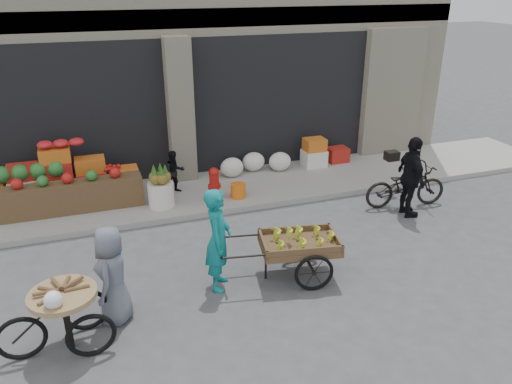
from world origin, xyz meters
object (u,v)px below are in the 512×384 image
object	(u,v)px
orange_bucket	(238,191)
banana_cart	(297,242)
seated_person	(174,172)
vendor_grey	(113,275)
pineapple_bin	(161,194)
fire_hydrant	(214,182)
bicycle	(406,186)
vendor_woman	(218,240)
tricycle_cart	(65,311)
cyclist	(411,177)

from	to	relation	value
orange_bucket	banana_cart	world-z (taller)	banana_cart
seated_person	vendor_grey	distance (m)	4.19
pineapple_bin	fire_hydrant	distance (m)	1.11
bicycle	vendor_woman	bearing A→B (deg)	118.00
tricycle_cart	cyclist	world-z (taller)	cyclist
pineapple_bin	orange_bucket	bearing A→B (deg)	-3.58
orange_bucket	vendor_woman	world-z (taller)	vendor_woman
pineapple_bin	fire_hydrant	xyz separation A→B (m)	(1.10, -0.05, 0.13)
vendor_woman	bicycle	world-z (taller)	vendor_woman
fire_hydrant	banana_cart	distance (m)	3.11
bicycle	banana_cart	bearing A→B (deg)	126.53
bicycle	cyclist	distance (m)	0.58
seated_person	tricycle_cart	distance (m)	4.82
orange_bucket	seated_person	distance (m)	1.42
bicycle	cyclist	bearing A→B (deg)	161.80
fire_hydrant	orange_bucket	world-z (taller)	fire_hydrant
fire_hydrant	vendor_woman	distance (m)	3.04
banana_cart	tricycle_cart	world-z (taller)	tricycle_cart
fire_hydrant	bicycle	xyz separation A→B (m)	(3.71, -1.36, -0.05)
banana_cart	bicycle	xyz separation A→B (m)	(3.20, 1.71, -0.17)
pineapple_bin	cyclist	distance (m)	4.97
bicycle	fire_hydrant	bearing A→B (deg)	78.24
tricycle_cart	bicycle	size ratio (longest dim) A/B	0.84
banana_cart	vendor_grey	xyz separation A→B (m)	(-2.78, -0.17, 0.09)
vendor_woman	vendor_grey	distance (m)	1.59
vendor_woman	vendor_grey	xyz separation A→B (m)	(-1.56, -0.30, -0.10)
banana_cart	cyclist	bearing A→B (deg)	34.07
orange_bucket	bicycle	world-z (taller)	bicycle
pineapple_bin	tricycle_cart	size ratio (longest dim) A/B	0.36
vendor_grey	bicycle	bearing A→B (deg)	127.70
banana_cart	fire_hydrant	bearing A→B (deg)	109.89
fire_hydrant	orange_bucket	distance (m)	0.55
seated_person	vendor_grey	bearing A→B (deg)	-122.03
orange_bucket	vendor_grey	world-z (taller)	vendor_grey
tricycle_cart	cyclist	distance (m)	6.68
banana_cart	cyclist	size ratio (longest dim) A/B	1.33
banana_cart	vendor_woman	bearing A→B (deg)	-175.84
fire_hydrant	tricycle_cart	distance (m)	4.66
pineapple_bin	fire_hydrant	size ratio (longest dim) A/B	0.73
vendor_grey	bicycle	xyz separation A→B (m)	(5.98, 1.88, -0.26)
fire_hydrant	cyclist	xyz separation A→B (m)	(3.51, -1.76, 0.31)
banana_cart	tricycle_cart	bearing A→B (deg)	-160.04
vendor_grey	vendor_woman	bearing A→B (deg)	121.17
pineapple_bin	vendor_woman	world-z (taller)	vendor_woman
orange_bucket	vendor_grey	size ratio (longest dim) A/B	0.22
fire_hydrant	cyclist	bearing A→B (deg)	-26.63
fire_hydrant	banana_cart	size ratio (longest dim) A/B	0.33
seated_person	pineapple_bin	bearing A→B (deg)	-133.69
bicycle	seated_person	bearing A→B (deg)	73.87
cyclist	tricycle_cart	bearing A→B (deg)	114.74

